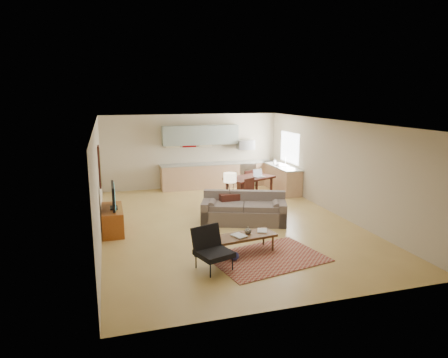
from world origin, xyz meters
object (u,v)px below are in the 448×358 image
object	(u,v)px
coffee_table	(245,244)
dining_table	(249,189)
sofa	(244,208)
armchair	(214,250)
console_table	(230,206)
tv_credenza	(113,220)

from	to	relation	value
coffee_table	dining_table	xyz separation A→B (m)	(1.60, 4.10, 0.19)
sofa	dining_table	world-z (taller)	sofa
armchair	console_table	world-z (taller)	armchair
console_table	dining_table	xyz separation A→B (m)	(1.18, 1.65, 0.03)
tv_credenza	coffee_table	bearing A→B (deg)	-39.37
armchair	tv_credenza	distance (m)	3.44
sofa	armchair	world-z (taller)	armchair
coffee_table	console_table	world-z (taller)	console_table
coffee_table	dining_table	bearing A→B (deg)	59.73
console_table	armchair	bearing A→B (deg)	-115.12
sofa	armchair	xyz separation A→B (m)	(-1.53, -2.61, 0.01)
dining_table	armchair	bearing A→B (deg)	-141.89
armchair	tv_credenza	bearing A→B (deg)	104.28
dining_table	console_table	bearing A→B (deg)	-149.90
tv_credenza	console_table	bearing A→B (deg)	3.65
coffee_table	tv_credenza	xyz separation A→B (m)	(-2.74, 2.24, 0.10)
armchair	console_table	xyz separation A→B (m)	(1.28, 3.08, -0.05)
armchair	dining_table	xyz separation A→B (m)	(2.46, 4.73, -0.02)
coffee_table	console_table	xyz separation A→B (m)	(0.42, 2.45, 0.16)
console_table	dining_table	world-z (taller)	dining_table
sofa	console_table	bearing A→B (deg)	137.89
armchair	dining_table	distance (m)	5.33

